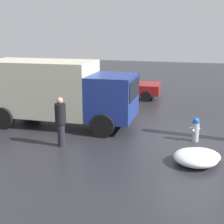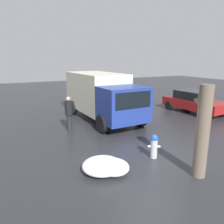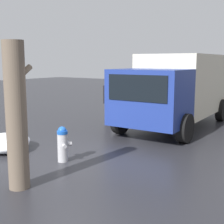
{
  "view_description": "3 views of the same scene",
  "coord_description": "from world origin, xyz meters",
  "px_view_note": "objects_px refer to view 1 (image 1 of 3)",
  "views": [
    {
      "loc": [
        -0.21,
        11.14,
        3.89
      ],
      "look_at": [
        3.25,
        -0.32,
        0.77
      ],
      "focal_mm": 50.0,
      "sensor_mm": 36.0,
      "label": 1
    },
    {
      "loc": [
        -5.9,
        4.69,
        3.52
      ],
      "look_at": [
        3.01,
        0.19,
        1.09
      ],
      "focal_mm": 35.0,
      "sensor_mm": 36.0,
      "label": 2
    },
    {
      "loc": [
        -5.32,
        -5.28,
        2.44
      ],
      "look_at": [
        2.07,
        -0.02,
        0.97
      ],
      "focal_mm": 50.0,
      "sensor_mm": 36.0,
      "label": 3
    }
  ],
  "objects_px": {
    "delivery_truck": "(56,90)",
    "pedestrian": "(61,120)",
    "fire_hydrant": "(196,129)",
    "parked_car": "(123,85)"
  },
  "relations": [
    {
      "from": "pedestrian",
      "to": "delivery_truck",
      "type": "bearing_deg",
      "value": -30.88
    },
    {
      "from": "delivery_truck",
      "to": "pedestrian",
      "type": "bearing_deg",
      "value": 26.82
    },
    {
      "from": "fire_hydrant",
      "to": "parked_car",
      "type": "xyz_separation_m",
      "value": [
        4.5,
        -6.8,
        0.28
      ]
    },
    {
      "from": "delivery_truck",
      "to": "pedestrian",
      "type": "xyz_separation_m",
      "value": [
        -1.32,
        2.37,
        -0.54
      ]
    },
    {
      "from": "delivery_truck",
      "to": "pedestrian",
      "type": "distance_m",
      "value": 2.76
    },
    {
      "from": "delivery_truck",
      "to": "fire_hydrant",
      "type": "bearing_deg",
      "value": 82.71
    },
    {
      "from": "delivery_truck",
      "to": "parked_car",
      "type": "relative_size",
      "value": 1.48
    },
    {
      "from": "fire_hydrant",
      "to": "pedestrian",
      "type": "relative_size",
      "value": 0.51
    },
    {
      "from": "parked_car",
      "to": "delivery_truck",
      "type": "bearing_deg",
      "value": -15.15
    },
    {
      "from": "fire_hydrant",
      "to": "delivery_truck",
      "type": "relative_size",
      "value": 0.14
    }
  ]
}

